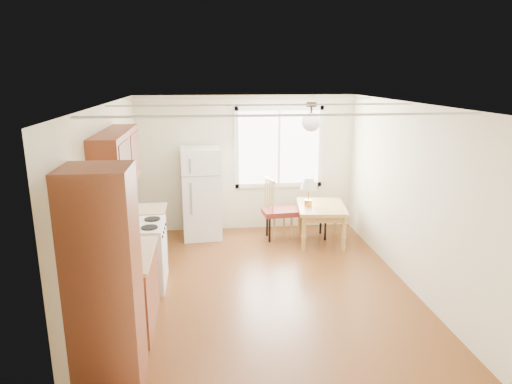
{
  "coord_description": "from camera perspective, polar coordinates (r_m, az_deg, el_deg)",
  "views": [
    {
      "loc": [
        -0.76,
        -5.78,
        2.86
      ],
      "look_at": [
        -0.02,
        0.78,
        1.15
      ],
      "focal_mm": 32.0,
      "sensor_mm": 36.0,
      "label": 1
    }
  ],
  "objects": [
    {
      "name": "bench",
      "position": [
        8.14,
        5.04,
        -2.49
      ],
      "size": [
        1.22,
        0.55,
        0.55
      ],
      "rotation": [
        0.0,
        0.0,
        0.1
      ],
      "color": "#5E1B16",
      "rests_on": "ground"
    },
    {
      "name": "table_lamp",
      "position": [
        7.78,
        6.6,
        0.78
      ],
      "size": [
        0.29,
        0.29,
        0.5
      ],
      "rotation": [
        0.0,
        0.0,
        0.05
      ],
      "color": "#B8833B",
      "rests_on": "dining_table"
    },
    {
      "name": "refrigerator",
      "position": [
        8.15,
        -6.87,
        -0.14
      ],
      "size": [
        0.71,
        0.72,
        1.62
      ],
      "rotation": [
        0.0,
        0.0,
        0.06
      ],
      "color": "white",
      "rests_on": "ground"
    },
    {
      "name": "kitchen_run",
      "position": [
        5.61,
        -15.93,
        -7.18
      ],
      "size": [
        0.65,
        3.4,
        2.2
      ],
      "color": "brown",
      "rests_on": "ground"
    },
    {
      "name": "kettle",
      "position": [
        5.43,
        -16.52,
        -6.26
      ],
      "size": [
        0.12,
        0.12,
        0.22
      ],
      "color": "red",
      "rests_on": "kitchen_run"
    },
    {
      "name": "room_shell",
      "position": [
        6.05,
        1.0,
        -0.93
      ],
      "size": [
        4.6,
        5.6,
        2.62
      ],
      "color": "#4E2710",
      "rests_on": "ground"
    },
    {
      "name": "chair",
      "position": [
        8.06,
        2.27,
        -1.51
      ],
      "size": [
        0.52,
        0.51,
        1.1
      ],
      "rotation": [
        0.0,
        0.0,
        0.24
      ],
      "color": "#A07D3D",
      "rests_on": "ground"
    },
    {
      "name": "pendant_light",
      "position": [
        6.38,
        6.89,
        8.8
      ],
      "size": [
        0.26,
        0.26,
        0.4
      ],
      "color": "black",
      "rests_on": "room_shell"
    },
    {
      "name": "window_unit",
      "position": [
        8.47,
        2.89,
        5.61
      ],
      "size": [
        1.64,
        0.05,
        1.51
      ],
      "color": "white",
      "rests_on": "room_shell"
    },
    {
      "name": "coffee_maker",
      "position": [
        5.34,
        -16.51,
        -6.08
      ],
      "size": [
        0.21,
        0.26,
        0.38
      ],
      "rotation": [
        0.0,
        0.0,
        -0.1
      ],
      "color": "black",
      "rests_on": "kitchen_run"
    },
    {
      "name": "dining_table",
      "position": [
        7.98,
        8.15,
        -2.37
      ],
      "size": [
        0.94,
        1.16,
        0.66
      ],
      "rotation": [
        0.0,
        0.0,
        -0.14
      ],
      "color": "#A07D3D",
      "rests_on": "ground"
    }
  ]
}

